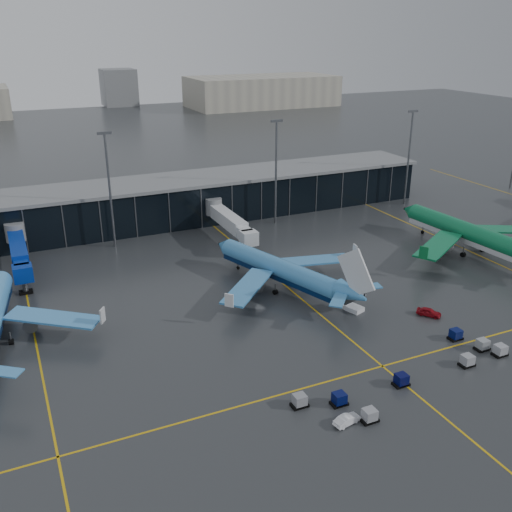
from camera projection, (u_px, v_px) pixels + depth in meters
name	position (u px, v px, depth m)	size (l,w,h in m)	color
ground	(274.00, 334.00, 91.12)	(600.00, 600.00, 0.00)	#282B2D
terminal_pier	(164.00, 201.00, 141.41)	(142.00, 17.00, 10.70)	black
jet_bridges	(19.00, 251.00, 112.15)	(94.00, 27.50, 7.20)	#595B60
flood_masts	(198.00, 177.00, 130.10)	(203.00, 0.50, 25.50)	#595B60
distant_hangars	(147.00, 95.00, 335.06)	(260.00, 71.00, 22.00)	#B2AD99
taxi_lines	(298.00, 296.00, 103.93)	(220.00, 120.00, 0.02)	gold
airliner_klm_near	(279.00, 257.00, 105.39)	(34.37, 39.14, 12.03)	#3B84C2
airliner_aer_lingus	(469.00, 222.00, 122.38)	(38.76, 44.14, 13.57)	#0D6D40
baggage_carts	(419.00, 371.00, 79.73)	(35.32, 12.56, 1.70)	black
mobile_airstair	(354.00, 306.00, 98.36)	(3.10, 3.73, 3.45)	white
service_van_red	(429.00, 312.00, 96.54)	(1.64, 4.07, 1.39)	maroon
service_van_white	(347.00, 420.00, 70.14)	(1.30, 3.73, 1.23)	white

